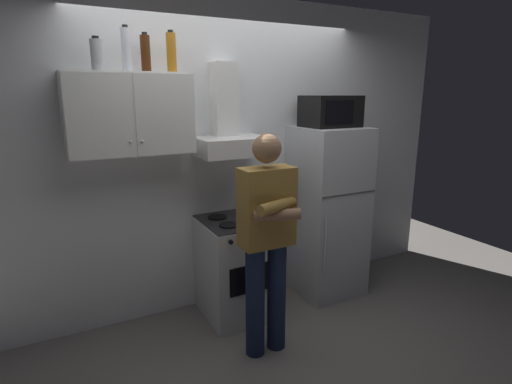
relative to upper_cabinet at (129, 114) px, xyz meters
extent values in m
plane|color=slate|center=(0.85, -0.37, -1.75)|extent=(7.00, 7.00, 0.00)
cube|color=white|center=(0.85, 0.23, -0.40)|extent=(4.80, 0.10, 2.70)
cube|color=white|center=(0.00, 0.01, 0.00)|extent=(0.90, 0.34, 0.60)
cube|color=white|center=(-0.22, -0.17, 0.00)|extent=(0.43, 0.01, 0.58)
cube|color=white|center=(0.22, -0.17, 0.00)|extent=(0.43, 0.01, 0.58)
sphere|color=#B2B2B7|center=(-0.04, -0.18, -0.18)|extent=(0.02, 0.02, 0.02)
sphere|color=#B2B2B7|center=(0.04, -0.18, -0.18)|extent=(0.02, 0.02, 0.02)
cube|color=white|center=(0.80, -0.12, -1.32)|extent=(0.60, 0.60, 0.85)
cube|color=black|center=(0.80, -0.12, -0.89)|extent=(0.59, 0.59, 0.01)
cube|color=black|center=(0.80, -0.43, -1.30)|extent=(0.42, 0.01, 0.24)
cylinder|color=black|center=(0.67, -0.24, -0.88)|extent=(0.16, 0.16, 0.01)
cylinder|color=black|center=(0.93, -0.24, -0.88)|extent=(0.16, 0.16, 0.01)
cylinder|color=black|center=(0.67, 0.00, -0.88)|extent=(0.16, 0.16, 0.01)
cylinder|color=black|center=(0.93, 0.00, -0.88)|extent=(0.16, 0.16, 0.01)
cylinder|color=black|center=(0.60, -0.44, -0.95)|extent=(0.04, 0.02, 0.04)
cylinder|color=black|center=(0.73, -0.44, -0.95)|extent=(0.04, 0.02, 0.04)
cylinder|color=black|center=(0.87, -0.44, -0.95)|extent=(0.04, 0.02, 0.04)
cylinder|color=black|center=(1.00, -0.44, -0.95)|extent=(0.04, 0.02, 0.04)
cube|color=white|center=(0.80, -0.04, -0.27)|extent=(0.60, 0.44, 0.15)
cube|color=white|center=(0.80, 0.10, 0.10)|extent=(0.20, 0.16, 0.60)
cube|color=silver|center=(1.75, -0.12, -0.95)|extent=(0.60, 0.60, 1.60)
cube|color=#4C4C4C|center=(1.75, -0.43, -0.71)|extent=(0.59, 0.01, 0.01)
cylinder|color=silver|center=(1.50, -0.44, -1.19)|extent=(0.02, 0.02, 0.60)
cube|color=black|center=(1.75, -0.10, -0.01)|extent=(0.48, 0.36, 0.28)
cube|color=black|center=(1.71, -0.29, -0.01)|extent=(0.30, 0.01, 0.20)
cylinder|color=#192342|center=(0.66, -0.72, -1.32)|extent=(0.14, 0.14, 0.85)
cylinder|color=#192342|center=(0.84, -0.72, -1.32)|extent=(0.14, 0.14, 0.85)
cube|color=olive|center=(0.75, -0.72, -0.62)|extent=(0.38, 0.20, 0.56)
cylinder|color=olive|center=(0.75, -0.86, -0.58)|extent=(0.33, 0.17, 0.08)
cylinder|color=#8C6647|center=(0.75, -0.86, -0.64)|extent=(0.33, 0.17, 0.08)
sphere|color=#8C6647|center=(0.75, -0.72, -0.21)|extent=(0.20, 0.20, 0.20)
cylinder|color=#B7BABF|center=(0.93, -0.24, -0.81)|extent=(0.20, 0.20, 0.13)
cylinder|color=black|center=(0.80, -0.24, -0.77)|extent=(0.05, 0.01, 0.01)
cylinder|color=black|center=(1.06, -0.24, -0.77)|extent=(0.05, 0.01, 0.01)
cylinder|color=#B2B5BA|center=(-0.19, -0.03, 0.40)|extent=(0.08, 0.08, 0.21)
cylinder|color=black|center=(-0.19, -0.03, 0.52)|extent=(0.05, 0.05, 0.02)
cylinder|color=#47230F|center=(0.15, 0.01, 0.43)|extent=(0.07, 0.07, 0.26)
cylinder|color=black|center=(0.15, 0.01, 0.57)|extent=(0.04, 0.04, 0.02)
cylinder|color=silver|center=(0.01, -0.02, 0.45)|extent=(0.07, 0.07, 0.29)
cylinder|color=black|center=(0.01, -0.02, 0.60)|extent=(0.04, 0.04, 0.02)
cylinder|color=#B7721E|center=(0.33, -0.01, 0.44)|extent=(0.07, 0.07, 0.28)
cylinder|color=black|center=(0.33, -0.01, 0.59)|extent=(0.04, 0.04, 0.02)
camera|label=1|loc=(-0.57, -3.10, 0.16)|focal=28.42mm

